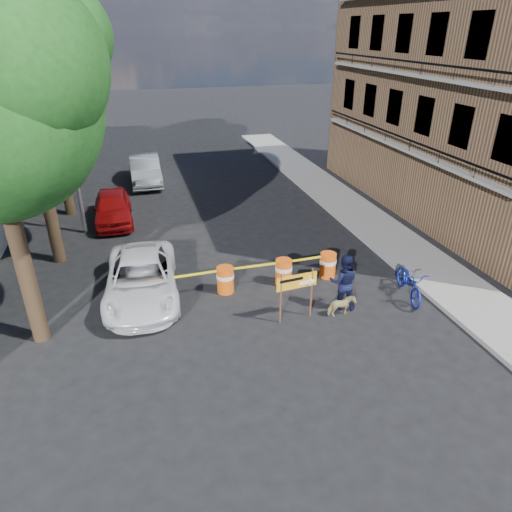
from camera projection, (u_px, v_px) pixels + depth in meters
ground at (292, 340)px, 12.85m from camera, size 120.00×120.00×0.00m
sidewalk_east at (382, 232)px, 19.47m from camera, size 2.40×40.00×0.15m
apartment_building at (494, 76)px, 19.91m from camera, size 8.00×16.00×12.00m
tree_mid_a at (26, 93)px, 14.56m from camera, size 5.25×5.00×8.68m
tree_mid_b at (43, 60)px, 18.54m from camera, size 5.67×5.40×9.62m
tree_far at (58, 64)px, 23.06m from camera, size 5.04×4.80×8.84m
streetlamp at (69, 129)px, 17.63m from camera, size 1.25×0.18×8.00m
barrel_far_left at (158, 289)px, 14.42m from camera, size 0.58×0.58×0.90m
barrel_mid_left at (225, 279)px, 15.01m from camera, size 0.58×0.58×0.90m
barrel_mid_right at (284, 271)px, 15.49m from camera, size 0.58×0.58×0.90m
barrel_far_right at (328, 265)px, 15.94m from camera, size 0.58×0.58×0.90m
detour_sign at (301, 285)px, 13.29m from camera, size 1.27×0.25×1.63m
pedestrian at (343, 282)px, 13.97m from camera, size 1.06×0.94×1.82m
bicycle at (412, 268)px, 14.48m from camera, size 0.94×1.22×2.08m
dog at (341, 306)px, 13.78m from camera, size 0.84×0.43×0.69m
suv_white at (141, 279)px, 14.62m from camera, size 2.54×4.99×1.35m
sedan_red at (113, 207)px, 20.37m from camera, size 1.67×4.05×1.37m
sedan_silver at (145, 170)px, 25.52m from camera, size 1.59×4.56×1.50m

